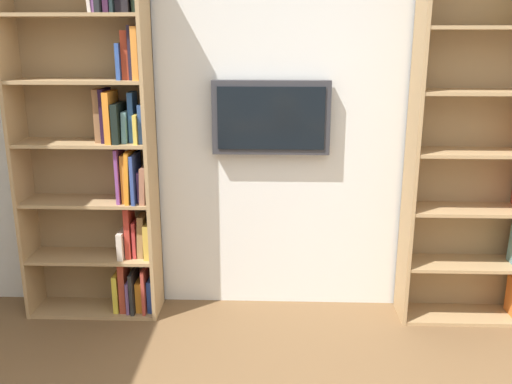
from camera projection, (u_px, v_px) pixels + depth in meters
name	position (u px, v px, depth m)	size (l,w,h in m)	color
wall_back	(284.00, 96.00, 3.35)	(4.52, 0.06, 2.70)	silver
bookshelf_left	(507.00, 153.00, 3.23)	(0.90, 0.28, 2.10)	tan
bookshelf_right	(101.00, 142.00, 3.30)	(0.81, 0.28, 2.18)	tan
wall_mounted_tv	(271.00, 118.00, 3.31)	(0.71, 0.07, 0.44)	#333338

